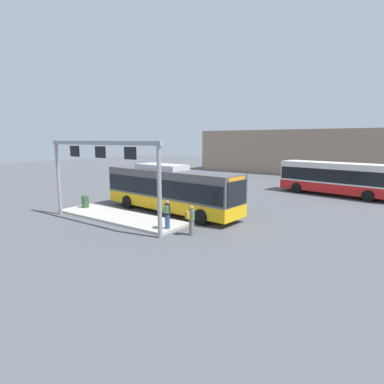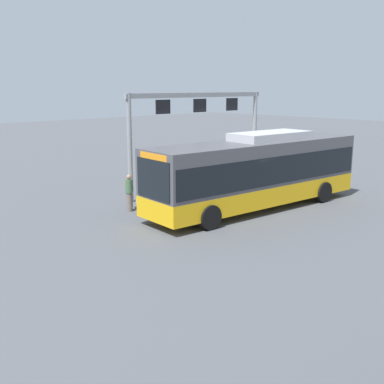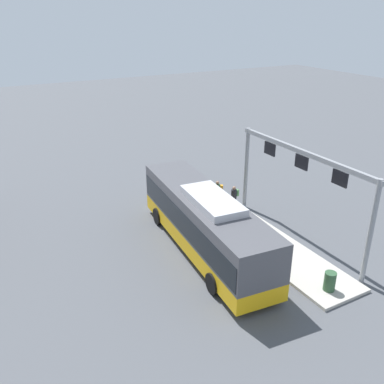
{
  "view_description": "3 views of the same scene",
  "coord_description": "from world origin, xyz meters",
  "px_view_note": "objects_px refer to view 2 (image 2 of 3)",
  "views": [
    {
      "loc": [
        14.11,
        -17.12,
        5.25
      ],
      "look_at": [
        2.4,
        -0.65,
        1.82
      ],
      "focal_mm": 29.01,
      "sensor_mm": 36.0,
      "label": 1
    },
    {
      "loc": [
        16.83,
        13.29,
        5.47
      ],
      "look_at": [
        3.29,
        -0.8,
        1.15
      ],
      "focal_mm": 44.58,
      "sensor_mm": 36.0,
      "label": 2
    },
    {
      "loc": [
        -16.47,
        9.83,
        11.72
      ],
      "look_at": [
        3.32,
        -1.11,
        1.88
      ],
      "focal_mm": 39.37,
      "sensor_mm": 36.0,
      "label": 3
    }
  ],
  "objects_px": {
    "bus_main": "(257,170)",
    "person_boarding": "(153,183)",
    "person_waiting_near": "(129,192)",
    "trash_bin": "(277,172)"
  },
  "relations": [
    {
      "from": "bus_main",
      "to": "trash_bin",
      "type": "xyz_separation_m",
      "value": [
        -5.81,
        -3.07,
        -1.2
      ]
    },
    {
      "from": "person_boarding",
      "to": "trash_bin",
      "type": "bearing_deg",
      "value": 64.76
    },
    {
      "from": "person_waiting_near",
      "to": "bus_main",
      "type": "bearing_deg",
      "value": 78.81
    },
    {
      "from": "bus_main",
      "to": "person_boarding",
      "type": "relative_size",
      "value": 6.87
    },
    {
      "from": "person_boarding",
      "to": "person_waiting_near",
      "type": "distance_m",
      "value": 1.56
    },
    {
      "from": "person_waiting_near",
      "to": "person_boarding",
      "type": "bearing_deg",
      "value": 125.84
    },
    {
      "from": "trash_bin",
      "to": "person_boarding",
      "type": "bearing_deg",
      "value": -5.13
    },
    {
      "from": "bus_main",
      "to": "person_boarding",
      "type": "height_order",
      "value": "bus_main"
    },
    {
      "from": "bus_main",
      "to": "person_boarding",
      "type": "xyz_separation_m",
      "value": [
        2.93,
        -3.85,
        -0.76
      ]
    },
    {
      "from": "bus_main",
      "to": "person_waiting_near",
      "type": "relative_size",
      "value": 6.87
    }
  ]
}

